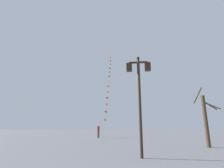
# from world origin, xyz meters

# --- Properties ---
(ground_plane) EXTENTS (160.00, 160.00, 0.00)m
(ground_plane) POSITION_xyz_m (0.00, 20.00, 0.00)
(ground_plane) COLOR gray
(twin_lantern_lamp_post) EXTENTS (1.19, 0.28, 4.82)m
(twin_lantern_lamp_post) POSITION_xyz_m (1.80, 6.70, 3.33)
(twin_lantern_lamp_post) COLOR black
(twin_lantern_lamp_post) RESTS_ON ground_plane
(kite_train) EXTENTS (1.26, 15.37, 18.38)m
(kite_train) POSITION_xyz_m (-2.94, 30.87, 9.67)
(kite_train) COLOR brown
(kite_train) RESTS_ON ground_plane
(kite_flyer) EXTENTS (0.24, 0.60, 1.71)m
(kite_flyer) POSITION_xyz_m (-2.99, 21.58, 0.90)
(kite_flyer) COLOR brown
(kite_flyer) RESTS_ON ground_plane
(bare_tree) EXTENTS (1.66, 1.14, 4.19)m
(bare_tree) POSITION_xyz_m (6.58, 11.44, 1.92)
(bare_tree) COLOR #423323
(bare_tree) RESTS_ON ground_plane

